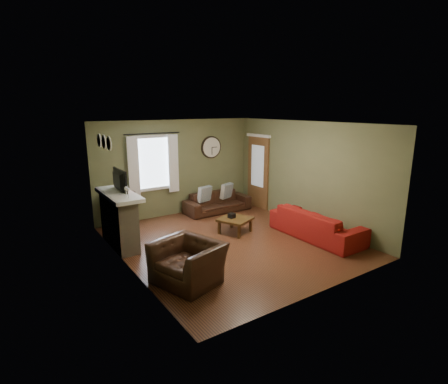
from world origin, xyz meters
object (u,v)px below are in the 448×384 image
sofa_brown (217,202)px  sofa_red (316,224)px  armchair (188,262)px  bookshelf (120,209)px  coffee_table (235,225)px

sofa_brown → sofa_red: size_ratio=0.85×
sofa_brown → sofa_red: sofa_red is taller
sofa_brown → sofa_red: 3.09m
sofa_red → armchair: bearing=94.0°
bookshelf → sofa_brown: 2.72m
sofa_red → sofa_brown: bearing=14.6°
bookshelf → sofa_brown: (2.70, -0.30, -0.16)m
sofa_red → coffee_table: sofa_red is taller
bookshelf → sofa_red: size_ratio=0.39×
bookshelf → armchair: (0.05, -3.52, -0.08)m
armchair → coffee_table: size_ratio=1.60×
bookshelf → armchair: bookshelf is taller
bookshelf → sofa_red: 4.79m
sofa_red → armchair: size_ratio=2.05×
sofa_brown → coffee_table: size_ratio=2.81×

